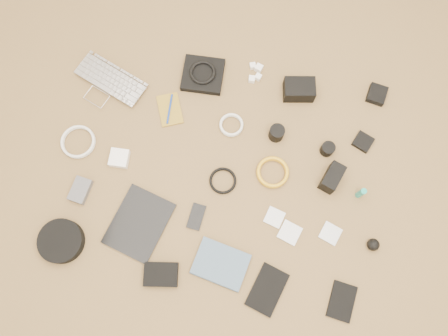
% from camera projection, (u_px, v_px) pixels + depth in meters
% --- Properties ---
extents(laptop, '(0.39, 0.34, 0.03)m').
position_uv_depth(laptop, '(105.00, 88.00, 1.97)').
color(laptop, silver).
rests_on(laptop, ground).
extents(headphone_pouch, '(0.19, 0.18, 0.03)m').
position_uv_depth(headphone_pouch, '(203.00, 75.00, 1.98)').
color(headphone_pouch, black).
rests_on(headphone_pouch, ground).
extents(headphones, '(0.13, 0.13, 0.02)m').
position_uv_depth(headphones, '(203.00, 72.00, 1.96)').
color(headphones, black).
rests_on(headphones, headphone_pouch).
extents(charger_a, '(0.03, 0.03, 0.02)m').
position_uv_depth(charger_a, '(258.00, 77.00, 1.98)').
color(charger_a, white).
rests_on(charger_a, ground).
extents(charger_b, '(0.03, 0.03, 0.02)m').
position_uv_depth(charger_b, '(253.00, 66.00, 2.00)').
color(charger_b, white).
rests_on(charger_b, ground).
extents(charger_c, '(0.04, 0.04, 0.03)m').
position_uv_depth(charger_c, '(259.00, 68.00, 1.99)').
color(charger_c, white).
rests_on(charger_c, ground).
extents(charger_d, '(0.03, 0.03, 0.03)m').
position_uv_depth(charger_d, '(252.00, 79.00, 1.98)').
color(charger_d, white).
rests_on(charger_d, ground).
extents(dslr_camera, '(0.15, 0.11, 0.08)m').
position_uv_depth(dslr_camera, '(299.00, 90.00, 1.94)').
color(dslr_camera, black).
rests_on(dslr_camera, ground).
extents(lens_pouch, '(0.09, 0.10, 0.03)m').
position_uv_depth(lens_pouch, '(377.00, 94.00, 1.96)').
color(lens_pouch, black).
rests_on(lens_pouch, ground).
extents(notebook_olive, '(0.15, 0.18, 0.01)m').
position_uv_depth(notebook_olive, '(170.00, 110.00, 1.95)').
color(notebook_olive, olive).
rests_on(notebook_olive, ground).
extents(pen_blue, '(0.01, 0.14, 0.01)m').
position_uv_depth(pen_blue, '(170.00, 109.00, 1.94)').
color(pen_blue, '#13359D').
rests_on(pen_blue, notebook_olive).
extents(cable_white_a, '(0.12, 0.12, 0.01)m').
position_uv_depth(cable_white_a, '(231.00, 125.00, 1.93)').
color(cable_white_a, silver).
rests_on(cable_white_a, ground).
extents(lens_a, '(0.08, 0.08, 0.07)m').
position_uv_depth(lens_a, '(277.00, 133.00, 1.89)').
color(lens_a, black).
rests_on(lens_a, ground).
extents(lens_b, '(0.06, 0.06, 0.05)m').
position_uv_depth(lens_b, '(327.00, 149.00, 1.88)').
color(lens_b, black).
rests_on(lens_b, ground).
extents(card_reader, '(0.10, 0.10, 0.02)m').
position_uv_depth(card_reader, '(363.00, 142.00, 1.91)').
color(card_reader, black).
rests_on(card_reader, ground).
extents(power_brick, '(0.08, 0.08, 0.03)m').
position_uv_depth(power_brick, '(119.00, 158.00, 1.88)').
color(power_brick, white).
rests_on(power_brick, ground).
extents(cable_white_b, '(0.18, 0.18, 0.01)m').
position_uv_depth(cable_white_b, '(79.00, 142.00, 1.91)').
color(cable_white_b, silver).
rests_on(cable_white_b, ground).
extents(cable_black, '(0.13, 0.13, 0.01)m').
position_uv_depth(cable_black, '(223.00, 181.00, 1.87)').
color(cable_black, black).
rests_on(cable_black, ground).
extents(cable_yellow, '(0.14, 0.14, 0.02)m').
position_uv_depth(cable_yellow, '(272.00, 173.00, 1.87)').
color(cable_yellow, gold).
rests_on(cable_yellow, ground).
extents(flash, '(0.10, 0.13, 0.09)m').
position_uv_depth(flash, '(332.00, 178.00, 1.83)').
color(flash, black).
rests_on(flash, ground).
extents(lens_cleaner, '(0.03, 0.03, 0.09)m').
position_uv_depth(lens_cleaner, '(361.00, 193.00, 1.81)').
color(lens_cleaner, teal).
rests_on(lens_cleaner, ground).
extents(battery_charger, '(0.09, 0.12, 0.03)m').
position_uv_depth(battery_charger, '(80.00, 190.00, 1.85)').
color(battery_charger, '#515156').
rests_on(battery_charger, ground).
extents(tablet, '(0.28, 0.32, 0.01)m').
position_uv_depth(tablet, '(139.00, 223.00, 1.82)').
color(tablet, black).
rests_on(tablet, ground).
extents(phone, '(0.07, 0.12, 0.01)m').
position_uv_depth(phone, '(196.00, 217.00, 1.83)').
color(phone, black).
rests_on(phone, ground).
extents(filter_case_left, '(0.09, 0.09, 0.01)m').
position_uv_depth(filter_case_left, '(274.00, 217.00, 1.83)').
color(filter_case_left, silver).
rests_on(filter_case_left, ground).
extents(filter_case_mid, '(0.10, 0.10, 0.01)m').
position_uv_depth(filter_case_mid, '(290.00, 233.00, 1.81)').
color(filter_case_mid, silver).
rests_on(filter_case_mid, ground).
extents(filter_case_right, '(0.10, 0.10, 0.01)m').
position_uv_depth(filter_case_right, '(330.00, 233.00, 1.81)').
color(filter_case_right, silver).
rests_on(filter_case_right, ground).
extents(air_blower, '(0.05, 0.05, 0.05)m').
position_uv_depth(air_blower, '(373.00, 245.00, 1.78)').
color(air_blower, black).
rests_on(air_blower, ground).
extents(headphone_case, '(0.20, 0.20, 0.05)m').
position_uv_depth(headphone_case, '(61.00, 241.00, 1.78)').
color(headphone_case, black).
rests_on(headphone_case, ground).
extents(drive_case, '(0.15, 0.11, 0.03)m').
position_uv_depth(drive_case, '(161.00, 274.00, 1.75)').
color(drive_case, black).
rests_on(drive_case, ground).
extents(paperback, '(0.24, 0.20, 0.02)m').
position_uv_depth(paperback, '(214.00, 283.00, 1.75)').
color(paperback, '#455E76').
rests_on(paperback, ground).
extents(notebook_black_a, '(0.17, 0.21, 0.01)m').
position_uv_depth(notebook_black_a, '(267.00, 290.00, 1.75)').
color(notebook_black_a, black).
rests_on(notebook_black_a, ground).
extents(notebook_black_b, '(0.12, 0.16, 0.01)m').
position_uv_depth(notebook_black_b, '(342.00, 301.00, 1.74)').
color(notebook_black_b, black).
rests_on(notebook_black_b, ground).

